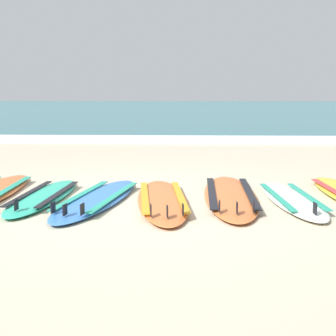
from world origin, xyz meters
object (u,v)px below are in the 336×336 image
object	(u,v)px
surfboard_5	(162,199)
surfboard_7	(292,199)
surfboard_3	(44,196)
surfboard_6	(230,195)
surfboard_4	(98,199)

from	to	relation	value
surfboard_5	surfboard_7	xyz separation A→B (m)	(1.49, 0.08, -0.00)
surfboard_3	surfboard_7	distance (m)	2.91
surfboard_6	surfboard_3	bearing A→B (deg)	-176.51
surfboard_5	surfboard_7	size ratio (longest dim) A/B	1.15
surfboard_4	surfboard_6	world-z (taller)	same
surfboard_6	surfboard_4	bearing A→B (deg)	-171.58
surfboard_5	surfboard_3	bearing A→B (deg)	175.30
surfboard_5	surfboard_7	bearing A→B (deg)	2.94
surfboard_3	surfboard_5	bearing A→B (deg)	-4.70
surfboard_3	surfboard_6	size ratio (longest dim) A/B	0.82
surfboard_5	surfboard_6	size ratio (longest dim) A/B	0.93
surfboard_4	surfboard_6	bearing A→B (deg)	8.42
surfboard_3	surfboard_7	world-z (taller)	same
surfboard_4	surfboard_5	world-z (taller)	same
surfboard_4	surfboard_5	size ratio (longest dim) A/B	1.01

